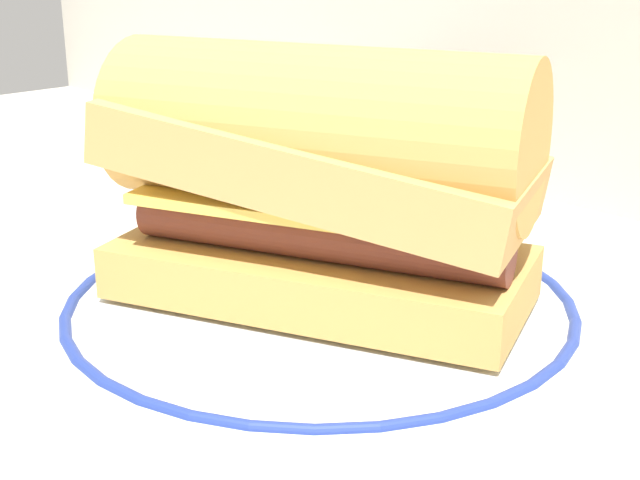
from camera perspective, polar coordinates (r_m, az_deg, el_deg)
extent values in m
plane|color=beige|center=(0.45, -1.66, -6.59)|extent=(1.50, 1.50, 0.00)
cylinder|color=white|center=(0.47, 0.00, -4.53)|extent=(0.28, 0.28, 0.01)
torus|color=navy|center=(0.46, 0.00, -3.85)|extent=(0.26, 0.26, 0.01)
cube|color=tan|center=(0.46, 0.00, -2.01)|extent=(0.22, 0.17, 0.03)
cylinder|color=brown|center=(0.44, -0.68, 0.53)|extent=(0.18, 0.10, 0.02)
cylinder|color=brown|center=(0.46, 0.64, 1.48)|extent=(0.18, 0.10, 0.02)
cube|color=#EFC64C|center=(0.45, 0.00, 2.85)|extent=(0.19, 0.15, 0.01)
cube|color=tan|center=(0.44, 0.00, 5.04)|extent=(0.23, 0.17, 0.06)
cylinder|color=tan|center=(0.44, 0.00, 6.94)|extent=(0.22, 0.15, 0.08)
cylinder|color=silver|center=(0.67, 4.39, 6.65)|extent=(0.07, 0.07, 0.10)
cylinder|color=gold|center=(0.68, 4.34, 4.95)|extent=(0.06, 0.06, 0.06)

